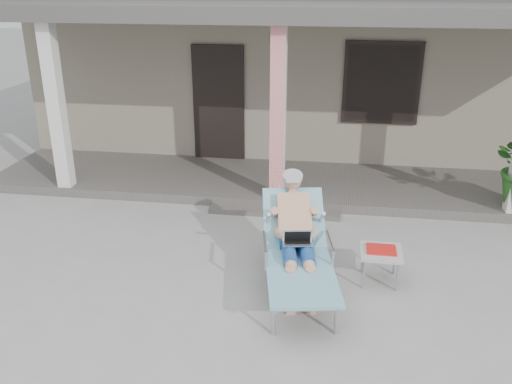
# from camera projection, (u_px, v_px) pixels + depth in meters

# --- Properties ---
(ground) EXTENTS (60.00, 60.00, 0.00)m
(ground) POSITION_uv_depth(u_px,v_px,m) (256.00, 275.00, 6.57)
(ground) COLOR #9E9E99
(ground) RESTS_ON ground
(house) EXTENTS (10.40, 5.40, 3.30)m
(house) POSITION_uv_depth(u_px,v_px,m) (300.00, 59.00, 11.91)
(house) COLOR gray
(house) RESTS_ON ground
(porch_deck) EXTENTS (10.00, 2.00, 0.15)m
(porch_deck) POSITION_uv_depth(u_px,v_px,m) (282.00, 183.00, 9.30)
(porch_deck) COLOR #605B56
(porch_deck) RESTS_ON ground
(porch_overhang) EXTENTS (10.00, 2.30, 2.85)m
(porch_overhang) POSITION_uv_depth(u_px,v_px,m) (285.00, 18.00, 8.24)
(porch_overhang) COLOR silver
(porch_overhang) RESTS_ON porch_deck
(porch_step) EXTENTS (2.00, 0.30, 0.07)m
(porch_step) POSITION_uv_depth(u_px,v_px,m) (274.00, 212.00, 8.26)
(porch_step) COLOR #605B56
(porch_step) RESTS_ON ground
(lounger) EXTENTS (1.05, 2.01, 1.26)m
(lounger) POSITION_uv_depth(u_px,v_px,m) (297.00, 225.00, 6.09)
(lounger) COLOR #B7B7BC
(lounger) RESTS_ON ground
(side_table) EXTENTS (0.49, 0.49, 0.43)m
(side_table) POSITION_uv_depth(u_px,v_px,m) (381.00, 254.00, 6.33)
(side_table) COLOR #B5B6B0
(side_table) RESTS_ON ground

